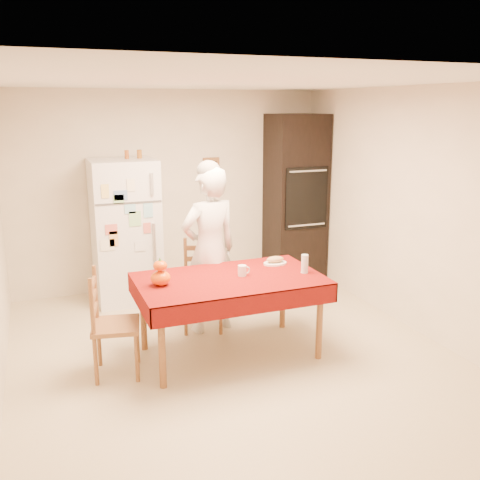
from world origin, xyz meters
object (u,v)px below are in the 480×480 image
dining_table (230,285)px  chair_left (108,320)px  refrigerator (126,231)px  pumpkin_lower (161,278)px  seated_woman (210,251)px  oven_cabinet (296,198)px  wine_glass (305,264)px  bread_plate (275,263)px  chair_far (203,281)px  coffee_mug (242,271)px

dining_table → chair_left: chair_left is taller
refrigerator → pumpkin_lower: (-0.00, -1.84, -0.02)m
seated_woman → dining_table: bearing=77.6°
oven_cabinet → wine_glass: oven_cabinet is taller
seated_woman → pumpkin_lower: size_ratio=9.73×
bread_plate → oven_cabinet: bearing=57.3°
bread_plate → chair_far: bearing=141.2°
oven_cabinet → chair_far: bearing=-144.9°
refrigerator → dining_table: 1.97m
seated_woman → coffee_mug: seated_woman is taller
refrigerator → coffee_mug: (0.76, -1.85, -0.04)m
chair_left → bread_plate: size_ratio=3.96×
pumpkin_lower → bread_plate: 1.23m
seated_woman → pumpkin_lower: 0.89m
refrigerator → dining_table: (0.64, -1.86, -0.16)m
seated_woman → chair_left: bearing=17.3°
dining_table → oven_cabinet: bearing=49.2°
dining_table → chair_far: bearing=92.7°
dining_table → pumpkin_lower: pumpkin_lower is taller
oven_cabinet → bread_plate: bearing=-122.7°
refrigerator → pumpkin_lower: size_ratio=9.60×
refrigerator → bread_plate: bearing=-53.2°
oven_cabinet → bread_plate: size_ratio=9.17×
seated_woman → pumpkin_lower: bearing=31.6°
dining_table → seated_woman: (0.01, 0.62, 0.17)m
dining_table → wine_glass: bearing=-9.3°
oven_cabinet → wine_glass: size_ratio=12.50×
oven_cabinet → dining_table: size_ratio=1.29×
wine_glass → refrigerator: bearing=124.4°
oven_cabinet → chair_left: (-2.76, -1.90, -0.59)m
dining_table → pumpkin_lower: size_ratio=9.60×
seated_woman → pumpkin_lower: seated_woman is taller
refrigerator → chair_left: size_ratio=1.79×
refrigerator → dining_table: bearing=-71.1°
coffee_mug → wine_glass: bearing=-12.0°
dining_table → coffee_mug: 0.18m
dining_table → chair_left: size_ratio=1.79×
chair_left → pumpkin_lower: size_ratio=5.37×
dining_table → chair_left: bearing=179.6°
chair_far → pumpkin_lower: 0.99m
refrigerator → wine_glass: 2.39m
oven_cabinet → dining_table: bearing=-130.8°
bread_plate → dining_table: bearing=-157.3°
coffee_mug → dining_table: bearing=-176.6°
dining_table → seated_woman: seated_woman is taller
chair_far → chair_left: 1.30m
chair_far → bread_plate: bearing=-21.3°
refrigerator → wine_glass: size_ratio=9.66×
seated_woman → wine_glass: (0.70, -0.74, -0.01)m
chair_far → seated_woman: bearing=-49.1°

